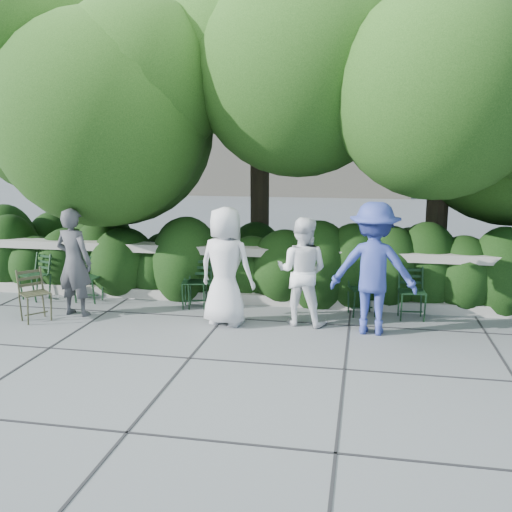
% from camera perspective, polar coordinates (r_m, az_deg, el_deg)
% --- Properties ---
extents(ground, '(90.00, 90.00, 0.00)m').
position_cam_1_polar(ground, '(8.38, -1.31, -8.01)').
color(ground, '#5B5F63').
rests_on(ground, ground).
extents(balustrade, '(12.00, 0.44, 1.00)m').
position_cam_1_polar(balustrade, '(9.94, 0.87, -2.05)').
color(balustrade, '#9E998E').
rests_on(balustrade, ground).
extents(shrub_hedge, '(15.00, 2.60, 1.70)m').
position_cam_1_polar(shrub_hedge, '(11.21, 1.94, -3.12)').
color(shrub_hedge, black).
rests_on(shrub_hedge, ground).
extents(tree_canopy, '(15.04, 6.52, 6.78)m').
position_cam_1_polar(tree_canopy, '(11.05, 5.92, 17.32)').
color(tree_canopy, '#3F3023').
rests_on(tree_canopy, ground).
extents(chair_a, '(0.59, 0.61, 0.84)m').
position_cam_1_polar(chair_a, '(10.98, -21.70, -4.20)').
color(chair_a, black).
rests_on(chair_a, ground).
extents(chair_b, '(0.45, 0.49, 0.84)m').
position_cam_1_polar(chair_b, '(10.48, -16.68, -4.58)').
color(chair_b, black).
rests_on(chair_b, ground).
extents(chair_c, '(0.52, 0.55, 0.84)m').
position_cam_1_polar(chair_c, '(9.73, -6.25, -5.37)').
color(chair_c, black).
rests_on(chair_c, ground).
extents(chair_d, '(0.53, 0.56, 0.84)m').
position_cam_1_polar(chair_d, '(9.74, -5.64, -5.34)').
color(chair_d, black).
rests_on(chair_d, ground).
extents(chair_e, '(0.56, 0.59, 0.84)m').
position_cam_1_polar(chair_e, '(9.42, 10.76, -6.04)').
color(chair_e, black).
rests_on(chair_e, ground).
extents(chair_f, '(0.48, 0.52, 0.84)m').
position_cam_1_polar(chair_f, '(9.37, 15.34, -6.34)').
color(chair_f, black).
rests_on(chair_f, ground).
extents(chair_weathered, '(0.65, 0.64, 0.84)m').
position_cam_1_polar(chair_weathered, '(9.60, -20.78, -6.27)').
color(chair_weathered, black).
rests_on(chair_weathered, ground).
extents(person_businessman, '(1.01, 0.78, 1.83)m').
position_cam_1_polar(person_businessman, '(8.71, -3.06, -1.05)').
color(person_businessman, silver).
rests_on(person_businessman, ground).
extents(person_woman_grey, '(0.71, 0.53, 1.75)m').
position_cam_1_polar(person_woman_grey, '(9.65, -17.74, -0.60)').
color(person_woman_grey, '#3E3F43').
rests_on(person_woman_grey, ground).
extents(person_casual_man, '(0.90, 0.75, 1.67)m').
position_cam_1_polar(person_casual_man, '(8.76, 4.62, -1.54)').
color(person_casual_man, white).
rests_on(person_casual_man, ground).
extents(person_older_blue, '(1.30, 0.81, 1.94)m').
position_cam_1_polar(person_older_blue, '(8.46, 11.68, -1.22)').
color(person_older_blue, '#324096').
rests_on(person_older_blue, ground).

